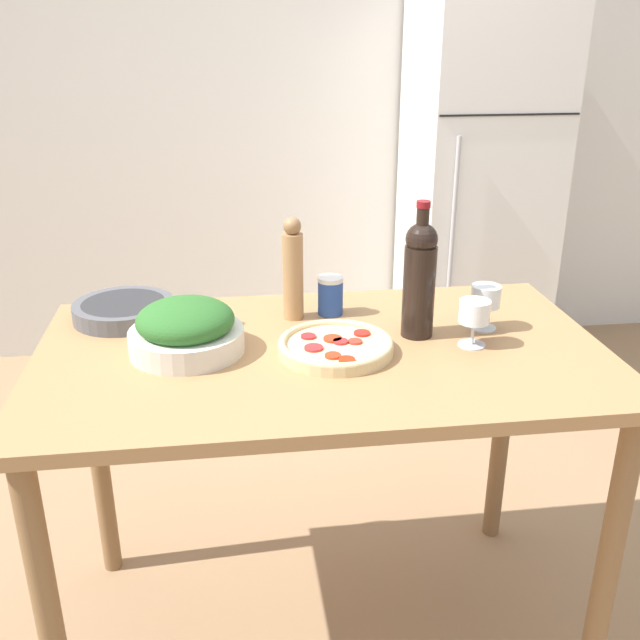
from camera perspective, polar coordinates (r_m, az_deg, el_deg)
ground_plane at (r=2.26m, az=0.15°, el=-23.23°), size 14.00×14.00×0.00m
wall_back at (r=3.66m, az=-4.43°, el=17.28°), size 6.40×0.06×2.60m
refrigerator at (r=3.56m, az=12.39°, el=10.01°), size 0.62×0.68×1.78m
prep_counter at (r=1.80m, az=0.17°, el=-5.73°), size 1.39×0.80×0.89m
wine_bottle at (r=1.78m, az=7.97°, el=3.47°), size 0.08×0.08×0.35m
wine_glass_near at (r=1.77m, az=12.24°, el=0.44°), size 0.08×0.08×0.12m
wine_glass_far at (r=1.88m, az=13.10°, el=1.65°), size 0.08×0.08×0.12m
pepper_mill at (r=1.89m, az=-2.18°, el=3.99°), size 0.06×0.06×0.28m
salad_bowl at (r=1.74m, az=-10.67°, el=-0.74°), size 0.28×0.28×0.13m
homemade_pizza at (r=1.72m, az=1.26°, el=-2.08°), size 0.28×0.28×0.03m
salt_canister at (r=1.94m, az=0.84°, el=1.97°), size 0.07×0.07×0.11m
cast_iron_skillet at (r=1.99m, az=-15.35°, el=0.80°), size 0.42×0.27×0.05m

